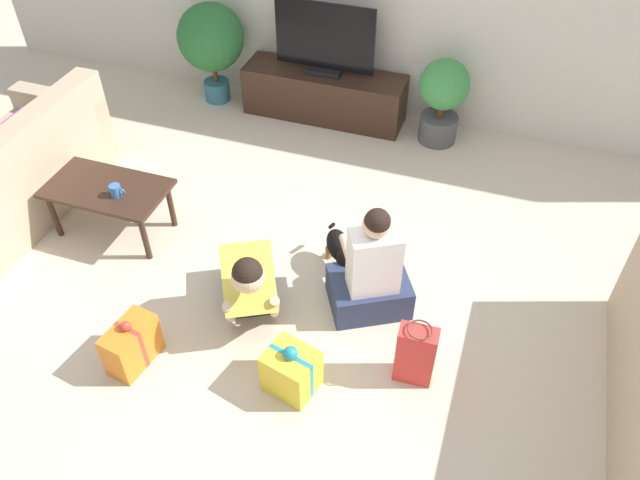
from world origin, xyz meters
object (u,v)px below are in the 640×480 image
at_px(tv, 325,43).
at_px(gift_bag_a, 416,354).
at_px(person_sitting, 371,275).
at_px(gift_box_b, 291,370).
at_px(potted_plant_back_left, 211,40).
at_px(coffee_table, 108,193).
at_px(dog, 341,250).
at_px(potted_plant_back_right, 443,96).
at_px(gift_box_a, 132,345).
at_px(sofa_left, 1,187).
at_px(tv_console, 324,95).
at_px(mug, 116,191).
at_px(person_kneeling, 249,280).

relative_size(tv, gift_bag_a, 2.01).
bearing_deg(person_sitting, gift_box_b, 41.25).
bearing_deg(gift_bag_a, tv, 118.91).
bearing_deg(potted_plant_back_left, gift_bag_a, -45.37).
distance_m(tv, potted_plant_back_left, 1.12).
height_order(coffee_table, dog, coffee_table).
distance_m(potted_plant_back_right, dog, 1.93).
bearing_deg(gift_box_a, potted_plant_back_right, 66.76).
height_order(sofa_left, tv_console, sofa_left).
bearing_deg(sofa_left, gift_bag_a, 82.38).
bearing_deg(mug, dog, 6.96).
bearing_deg(gift_box_a, gift_box_b, 8.18).
relative_size(gift_box_a, gift_bag_a, 0.82).
bearing_deg(potted_plant_back_right, gift_bag_a, -82.11).
relative_size(potted_plant_back_left, gift_box_a, 2.60).
bearing_deg(mug, potted_plant_back_left, 96.90).
distance_m(person_sitting, dog, 0.40).
xyz_separation_m(potted_plant_back_left, gift_box_a, (0.90, -3.06, -0.47)).
bearing_deg(coffee_table, sofa_left, -170.95).
bearing_deg(person_sitting, gift_box_a, 6.39).
height_order(dog, gift_box_b, gift_box_b).
xyz_separation_m(coffee_table, gift_box_b, (1.78, -0.89, -0.21)).
xyz_separation_m(tv, person_sitting, (1.06, -2.20, -0.44)).
bearing_deg(potted_plant_back_left, person_sitting, -44.71).
height_order(sofa_left, gift_bag_a, sofa_left).
xyz_separation_m(person_kneeling, gift_box_a, (-0.54, -0.59, -0.17)).
height_order(gift_bag_a, mug, mug).
bearing_deg(tv, person_sitting, -64.21).
height_order(coffee_table, gift_box_a, coffee_table).
bearing_deg(person_kneeling, tv, 70.02).
xyz_separation_m(sofa_left, dog, (2.64, 0.28, -0.10)).
distance_m(tv, dog, 2.16).
distance_m(potted_plant_back_right, gift_box_a, 3.34).
bearing_deg(gift_box_a, sofa_left, 151.63).
xyz_separation_m(coffee_table, person_kneeling, (1.32, -0.44, -0.04)).
height_order(dog, gift_box_a, gift_box_a).
height_order(potted_plant_back_right, person_kneeling, potted_plant_back_right).
xyz_separation_m(tv_console, gift_box_a, (-0.21, -3.11, -0.07)).
xyz_separation_m(coffee_table, gift_bag_a, (2.46, -0.58, -0.15)).
height_order(person_kneeling, person_sitting, person_sitting).
bearing_deg(gift_box_a, tv_console, 86.21).
height_order(sofa_left, potted_plant_back_right, sofa_left).
bearing_deg(gift_bag_a, dog, 133.79).
height_order(tv_console, gift_box_b, tv_console).
bearing_deg(gift_bag_a, potted_plant_back_right, 97.89).
bearing_deg(coffee_table, tv, 64.53).
height_order(potted_plant_back_right, gift_bag_a, potted_plant_back_right).
bearing_deg(potted_plant_back_right, coffee_table, -135.98).
distance_m(potted_plant_back_right, gift_box_b, 2.95).
bearing_deg(gift_box_b, tv_console, 104.94).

